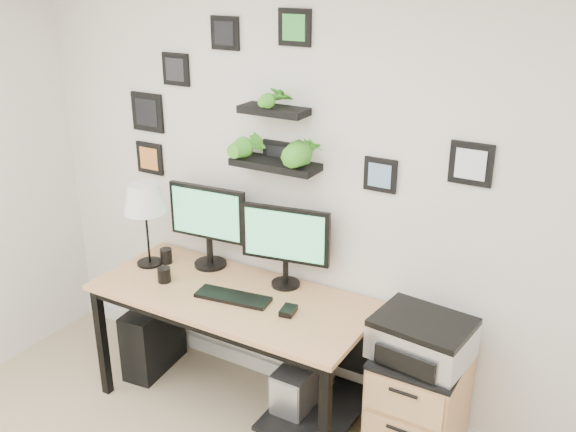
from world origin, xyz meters
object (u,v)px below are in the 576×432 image
Objects in this scene: pc_tower_black at (153,337)px; mug at (164,275)px; monitor_right at (285,240)px; printer at (422,338)px; monitor_left at (208,220)px; desk at (241,312)px; table_lamp at (145,201)px; pc_tower_grey at (303,394)px; file_cabinet at (418,408)px.

mug is at bearing -33.21° from pc_tower_black.
monitor_right is 1.05× the size of printer.
monitor_left reaches higher than pc_tower_black.
printer is at bearing -6.76° from monitor_left.
monitor_left reaches higher than desk.
pc_tower_black is at bearing -168.38° from monitor_right.
table_lamp reaches higher than monitor_left.
pc_tower_grey is (1.11, -0.02, -0.01)m from pc_tower_black.
mug is 1.59m from file_cabinet.
monitor_right is 0.99× the size of table_lamp.
printer is (1.05, 0.02, 0.15)m from desk.
table_lamp is at bearing 178.61° from pc_tower_grey.
monitor_right is at bearing 11.34° from table_lamp.
desk is 0.49m from monitor_right.
table_lamp reaches higher than mug.
pc_tower_black is at bearing 179.08° from pc_tower_grey.
monitor_right is 1.15× the size of pc_tower_black.
monitor_left reaches higher than file_cabinet.
pc_tower_black is 1.84m from printer.
mug is 0.64m from pc_tower_black.
printer is at bearing 5.05° from mug.
desk is at bearing -2.18° from table_lamp.
mug reaches higher than desk.
monitor_left is at bearing 174.68° from file_cabinet.
printer reaches higher than pc_tower_grey.
table_lamp is 0.46m from mug.
desk is 3.28× the size of printer.
mug is (-0.63, -0.31, -0.24)m from monitor_right.
monitor_left is 0.41m from mug.
table_lamp is 1.45m from pc_tower_grey.
printer reaches higher than file_cabinet.
pc_tower_black is 1.77m from file_cabinet.
desk reaches higher than file_cabinet.
pc_tower_grey is at bearing -0.03° from desk.
monitor_right is at bearing 1.11° from monitor_left.
mug is at bearing -109.14° from monitor_left.
file_cabinet reaches higher than pc_tower_grey.
monitor_right is at bearing 168.60° from printer.
monitor_left is 1.05× the size of printer.
monitor_left is at bearing 165.98° from pc_tower_grey.
table_lamp is (-0.34, -0.16, 0.12)m from monitor_left.
table_lamp is 0.94m from pc_tower_black.
monitor_left is 1.19× the size of pc_tower_grey.
monitor_right is 1.13m from file_cabinet.
desk reaches higher than pc_tower_black.
pc_tower_black is (-0.25, 0.13, -0.57)m from mug.
desk is 0.58m from pc_tower_grey.
pc_tower_black is (-0.71, 0.02, -0.40)m from desk.
printer reaches higher than mug.
monitor_left is 1.15m from pc_tower_grey.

